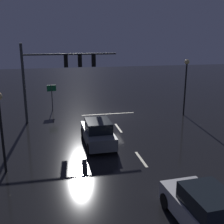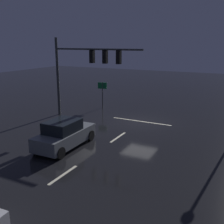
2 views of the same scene
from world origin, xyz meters
TOP-DOWN VIEW (x-y plane):
  - ground_plane at (0.00, 0.00)m, footprint 80.00×80.00m
  - traffic_signal_assembly at (4.45, 0.92)m, footprint 7.89×0.47m
  - lane_dash_far at (0.00, 4.00)m, footprint 0.16×2.20m
  - lane_dash_mid at (0.00, 10.00)m, footprint 0.16×2.20m
  - lane_dash_near at (0.00, 16.00)m, footprint 0.16×2.20m
  - stop_bar at (0.00, -0.27)m, footprint 5.00×0.16m
  - car_approaching at (2.14, 7.01)m, footprint 1.96×4.39m
  - car_distant at (-0.44, 16.55)m, footprint 2.12×4.45m
  - street_lamp_left_kerb at (-6.85, 1.49)m, footprint 0.44×0.44m
  - street_lamp_right_kerb at (7.75, 9.97)m, footprint 0.44×0.44m
  - route_sign at (5.13, -3.00)m, footprint 0.90×0.21m

SIDE VIEW (x-z plane):
  - ground_plane at x=0.00m, z-range 0.00..0.00m
  - lane_dash_far at x=0.00m, z-range 0.00..0.01m
  - lane_dash_mid at x=0.00m, z-range 0.00..0.01m
  - lane_dash_near at x=0.00m, z-range 0.00..0.01m
  - stop_bar at x=0.00m, z-range 0.00..0.01m
  - car_approaching at x=2.14m, z-range -0.05..1.65m
  - car_distant at x=-0.44m, z-range -0.05..1.65m
  - route_sign at x=5.13m, z-range 0.56..3.08m
  - street_lamp_right_kerb at x=7.75m, z-range 0.94..5.38m
  - street_lamp_left_kerb at x=-6.85m, z-range 1.02..6.16m
  - traffic_signal_assembly at x=4.45m, z-range 1.26..7.87m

